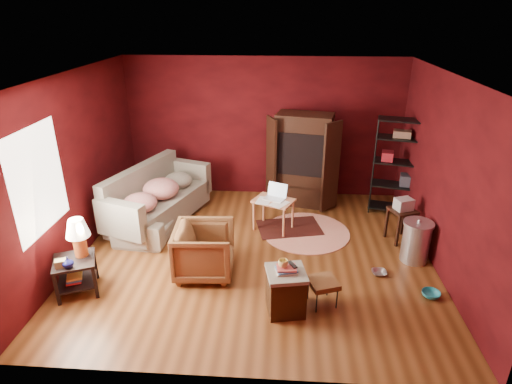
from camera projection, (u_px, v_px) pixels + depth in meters
room at (252, 173)px, 6.30m from camera, size 5.54×5.04×2.84m
sofa at (158, 200)px, 7.74m from camera, size 0.82×2.23×0.85m
armchair at (204, 248)px, 6.21m from camera, size 0.82×0.87×0.85m
pet_bowl_steel at (380, 268)px, 6.30m from camera, size 0.22×0.06×0.22m
pet_bowl_turquoise at (432, 289)px, 5.81m from camera, size 0.26×0.11×0.25m
vase at (68, 262)px, 5.59m from camera, size 0.15×0.16×0.15m
mug at (283, 263)px, 5.33m from camera, size 0.15×0.14×0.13m
side_table at (76, 249)px, 5.79m from camera, size 0.70×0.70×1.06m
sofa_cushions at (156, 199)px, 7.71m from camera, size 1.59×2.44×0.95m
hamper at (286, 290)px, 5.48m from camera, size 0.57×0.57×0.68m
footstool at (323, 284)px, 5.60m from camera, size 0.46×0.46×0.37m
rug_round at (306, 232)px, 7.52m from camera, size 2.01×2.01×0.01m
rug_oriental at (289, 227)px, 7.66m from camera, size 1.24×0.96×0.01m
laptop_desk at (274, 203)px, 7.45m from camera, size 0.80×0.71×0.83m
tv_armoire at (303, 159)px, 8.28m from camera, size 1.40×0.94×1.82m
wire_shelving at (399, 163)px, 7.89m from camera, size 0.96×0.58×1.83m
small_stand at (403, 209)px, 7.05m from camera, size 0.50×0.50×0.77m
trash_can at (416, 241)px, 6.58m from camera, size 0.55×0.55×0.71m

